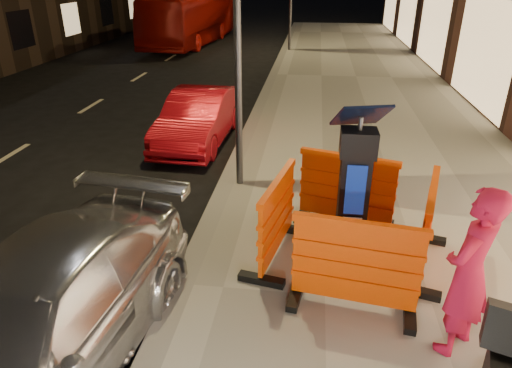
# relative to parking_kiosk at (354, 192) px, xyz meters

# --- Properties ---
(ground_plane) EXTENTS (120.00, 120.00, 0.00)m
(ground_plane) POSITION_rel_parking_kiosk_xyz_m (-2.06, -0.78, -1.17)
(ground_plane) COLOR black
(ground_plane) RESTS_ON ground
(sidewalk) EXTENTS (6.00, 60.00, 0.15)m
(sidewalk) POSITION_rel_parking_kiosk_xyz_m (0.94, -0.78, -1.10)
(sidewalk) COLOR gray
(sidewalk) RESTS_ON ground
(kerb) EXTENTS (0.30, 60.00, 0.15)m
(kerb) POSITION_rel_parking_kiosk_xyz_m (-2.06, -0.78, -1.10)
(kerb) COLOR slate
(kerb) RESTS_ON ground
(parking_kiosk) EXTENTS (0.78, 0.78, 2.05)m
(parking_kiosk) POSITION_rel_parking_kiosk_xyz_m (0.00, 0.00, 0.00)
(parking_kiosk) COLOR black
(parking_kiosk) RESTS_ON sidewalk
(barrier_front) EXTENTS (1.54, 0.82, 1.14)m
(barrier_front) POSITION_rel_parking_kiosk_xyz_m (0.00, -0.95, -0.45)
(barrier_front) COLOR #ED4403
(barrier_front) RESTS_ON sidewalk
(barrier_back) EXTENTS (1.58, 1.00, 1.14)m
(barrier_back) POSITION_rel_parking_kiosk_xyz_m (0.00, 0.95, -0.45)
(barrier_back) COLOR #ED4403
(barrier_back) RESTS_ON sidewalk
(barrier_kerbside) EXTENTS (0.89, 1.56, 1.14)m
(barrier_kerbside) POSITION_rel_parking_kiosk_xyz_m (-0.95, 0.00, -0.45)
(barrier_kerbside) COLOR #ED4403
(barrier_kerbside) RESTS_ON sidewalk
(barrier_bldgside) EXTENTS (0.98, 1.57, 1.14)m
(barrier_bldgside) POSITION_rel_parking_kiosk_xyz_m (0.95, 0.00, -0.45)
(barrier_bldgside) COLOR #ED4403
(barrier_bldgside) RESTS_ON sidewalk
(car_red) EXTENTS (1.39, 3.67, 1.19)m
(car_red) POSITION_rel_parking_kiosk_xyz_m (-3.14, 4.61, -1.17)
(car_red) COLOR #A40B15
(car_red) RESTS_ON ground
(bus_doubledecker) EXTENTS (2.92, 9.82, 2.70)m
(bus_doubledecker) POSITION_rel_parking_kiosk_xyz_m (-7.08, 19.55, -1.17)
(bus_doubledecker) COLOR #8F0C07
(bus_doubledecker) RESTS_ON ground
(man) EXTENTS (0.77, 0.79, 1.82)m
(man) POSITION_rel_parking_kiosk_xyz_m (1.00, -1.42, -0.11)
(man) COLOR #B11033
(man) RESTS_ON sidewalk
(street_lamp_mid) EXTENTS (0.12, 0.12, 6.00)m
(street_lamp_mid) POSITION_rel_parking_kiosk_xyz_m (-1.81, 2.22, 1.98)
(street_lamp_mid) COLOR #3F3F44
(street_lamp_mid) RESTS_ON sidewalk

